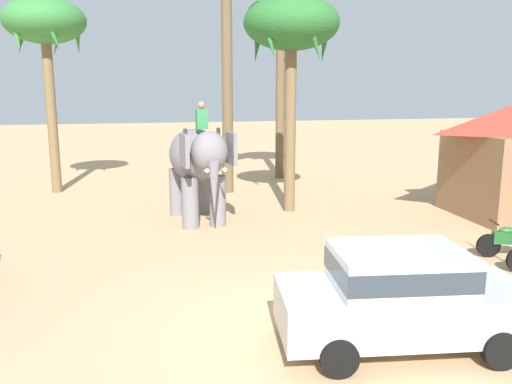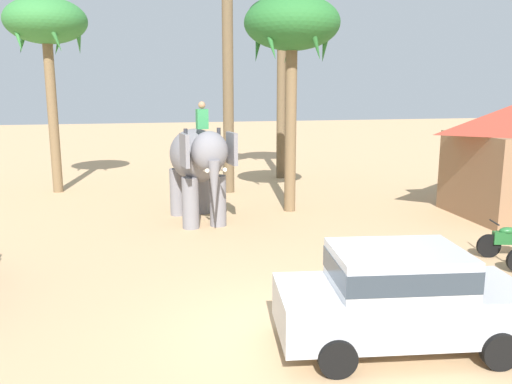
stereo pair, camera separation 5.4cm
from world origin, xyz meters
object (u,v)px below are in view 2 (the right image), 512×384
car_sedan_foreground (400,294)px  palm_tree_left_of_road (46,26)px  elephant_with_mahout (198,161)px  palm_tree_far_back (282,22)px  palm_tree_behind_elephant (292,29)px

car_sedan_foreground → palm_tree_left_of_road: 18.10m
elephant_with_mahout → palm_tree_left_of_road: size_ratio=0.51×
palm_tree_left_of_road → palm_tree_far_back: palm_tree_far_back is taller
car_sedan_foreground → elephant_with_mahout: size_ratio=1.09×
palm_tree_left_of_road → elephant_with_mahout: bearing=-51.6°
palm_tree_far_back → palm_tree_left_of_road: bearing=-173.2°
car_sedan_foreground → elephant_with_mahout: bearing=103.0°
palm_tree_left_of_road → palm_tree_far_back: (10.07, 1.20, 0.58)m
elephant_with_mahout → palm_tree_behind_elephant: bearing=13.7°
car_sedan_foreground → palm_tree_behind_elephant: (1.21, 9.96, 5.29)m
palm_tree_behind_elephant → palm_tree_left_of_road: palm_tree_left_of_road is taller
elephant_with_mahout → palm_tree_far_back: size_ratio=0.47×
car_sedan_foreground → elephant_with_mahout: elephant_with_mahout is taller
car_sedan_foreground → palm_tree_behind_elephant: palm_tree_behind_elephant is taller
car_sedan_foreground → palm_tree_left_of_road: size_ratio=0.55×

